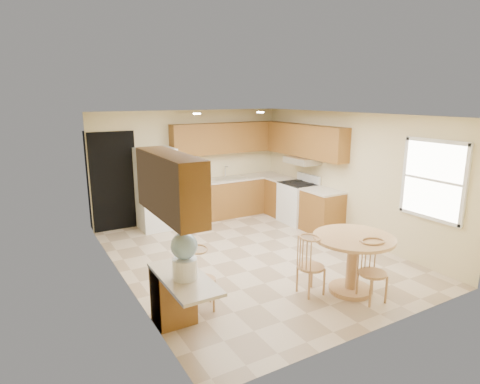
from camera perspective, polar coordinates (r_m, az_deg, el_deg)
floor at (r=7.31m, az=1.85°, el=-9.08°), size 5.50×5.50×0.00m
ceiling at (r=6.75m, az=2.01°, el=10.90°), size 4.50×5.50×0.02m
wall_back at (r=9.33m, az=-7.05°, el=3.80°), size 4.50×0.02×2.50m
wall_front at (r=4.90m, az=19.25°, el=-5.77°), size 4.50×0.02×2.50m
wall_left at (r=6.08m, az=-16.41°, el=-1.89°), size 0.02×5.50×2.50m
wall_right at (r=8.31m, az=15.22°, el=2.24°), size 0.02×5.50×2.50m
doorway at (r=8.83m, az=-17.48°, el=1.40°), size 0.90×0.02×2.10m
base_cab_back at (r=9.60m, az=-1.40°, el=-0.80°), size 2.75×0.60×0.87m
counter_back at (r=9.50m, az=-1.42°, el=1.86°), size 2.75×0.63×0.04m
base_cab_right_a at (r=9.67m, az=5.90°, el=-0.76°), size 0.60×0.59×0.87m
counter_right_a at (r=9.57m, az=5.96°, el=1.88°), size 0.63×0.59×0.04m
base_cab_right_b at (r=8.58m, az=11.59°, el=-2.82°), size 0.60×0.80×0.87m
counter_right_b at (r=8.47m, az=11.73°, el=0.14°), size 0.63×0.80×0.04m
upper_cab_back at (r=9.47m, az=-1.85°, el=7.70°), size 2.75×0.33×0.70m
upper_cab_right at (r=9.00m, az=9.24°, el=7.23°), size 0.33×2.42×0.70m
upper_cab_left at (r=4.49m, az=-9.93°, el=1.02°), size 0.33×1.40×0.70m
sink at (r=9.48m, az=-1.55°, el=1.98°), size 0.78×0.44×0.01m
range_hood at (r=8.98m, az=8.83°, el=4.46°), size 0.50×0.76×0.14m
desk_pedestal at (r=5.28m, az=-9.45°, el=-14.30°), size 0.48×0.42×0.72m
desk_top at (r=4.78m, az=-7.98°, el=-12.07°), size 0.50×1.20×0.04m
window at (r=7.10m, az=25.80°, el=1.55°), size 0.06×1.12×1.30m
can_light_a at (r=7.58m, az=-6.18°, el=11.00°), size 0.14×0.14×0.02m
can_light_b at (r=8.25m, az=2.92°, el=11.26°), size 0.14×0.14×0.02m
refrigerator at (r=8.75m, az=-11.80°, el=0.45°), size 0.77×0.75×1.74m
stove at (r=9.13m, az=8.25°, el=-1.47°), size 0.65×0.76×1.09m
dining_table at (r=6.07m, az=15.70°, el=-8.72°), size 1.16×1.16×0.86m
chair_table_a at (r=5.84m, az=10.65°, el=-9.68°), size 0.38×0.49×0.87m
chair_table_b at (r=5.86m, az=19.04°, el=-10.13°), size 0.38×0.39×0.87m
chair_desk at (r=5.39m, az=-5.10°, el=-11.64°), size 0.38×0.49×0.85m
water_crock at (r=4.62m, az=-7.91°, el=-8.84°), size 0.31×0.31×0.63m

